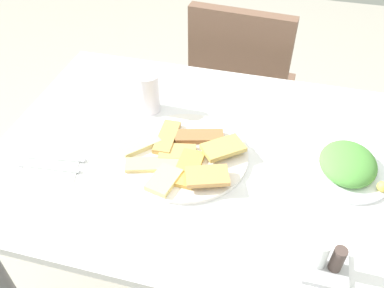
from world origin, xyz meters
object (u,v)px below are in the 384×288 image
(salad_plate_greens, at_px, (348,165))
(fork, at_px, (48,167))
(condiment_caddy, at_px, (327,263))
(spoon, at_px, (55,158))
(pide_platter, at_px, (184,155))
(dining_chair, at_px, (241,86))
(paper_napkin, at_px, (52,164))
(dining_table, at_px, (196,173))
(soda_can, at_px, (148,93))

(salad_plate_greens, xyz_separation_m, fork, (-0.74, -0.18, -0.02))
(fork, xyz_separation_m, condiment_caddy, (0.69, -0.11, 0.02))
(fork, height_order, spoon, same)
(salad_plate_greens, bearing_deg, pide_platter, -171.96)
(dining_chair, relative_size, paper_napkin, 6.45)
(dining_table, xyz_separation_m, spoon, (-0.35, -0.13, 0.10))
(salad_plate_greens, distance_m, soda_can, 0.58)
(fork, bearing_deg, pide_platter, 15.81)
(pide_platter, xyz_separation_m, spoon, (-0.33, -0.09, -0.01))
(soda_can, height_order, spoon, soda_can)
(condiment_caddy, bearing_deg, paper_napkin, 169.14)
(salad_plate_greens, relative_size, soda_can, 1.86)
(soda_can, distance_m, condiment_caddy, 0.67)
(paper_napkin, bearing_deg, fork, -90.00)
(dining_table, height_order, condiment_caddy, condiment_caddy)
(dining_chair, bearing_deg, soda_can, -109.12)
(dining_chair, height_order, condiment_caddy, dining_chair)
(spoon, bearing_deg, pide_platter, 6.26)
(dining_table, xyz_separation_m, salad_plate_greens, (0.39, 0.02, 0.11))
(soda_can, height_order, condiment_caddy, soda_can)
(dining_chair, height_order, spoon, dining_chair)
(dining_table, xyz_separation_m, fork, (-0.35, -0.16, 0.10))
(soda_can, bearing_deg, spoon, -122.66)
(salad_plate_greens, relative_size, fork, 1.36)
(dining_table, height_order, dining_chair, dining_chair)
(dining_chair, distance_m, paper_napkin, 0.98)
(pide_platter, relative_size, salad_plate_greens, 1.51)
(pide_platter, distance_m, paper_napkin, 0.34)
(fork, relative_size, condiment_caddy, 1.85)
(soda_can, bearing_deg, pide_platter, -48.47)
(dining_chair, bearing_deg, fork, -112.81)
(pide_platter, relative_size, spoon, 2.12)
(dining_table, xyz_separation_m, pide_platter, (-0.02, -0.04, 0.10))
(salad_plate_greens, bearing_deg, spoon, -168.64)
(dining_table, relative_size, condiment_caddy, 11.91)
(pide_platter, bearing_deg, fork, -158.85)
(pide_platter, xyz_separation_m, fork, (-0.33, -0.13, -0.01))
(dining_table, bearing_deg, fork, -154.83)
(paper_napkin, distance_m, condiment_caddy, 0.70)
(paper_napkin, relative_size, spoon, 0.85)
(pide_platter, relative_size, soda_can, 2.80)
(pide_platter, distance_m, spoon, 0.34)
(pide_platter, relative_size, fork, 2.05)
(salad_plate_greens, relative_size, condiment_caddy, 2.51)
(soda_can, height_order, fork, soda_can)
(spoon, bearing_deg, fork, -99.18)
(dining_chair, xyz_separation_m, condiment_caddy, (0.32, -1.00, 0.29))
(pide_platter, height_order, fork, pide_platter)
(fork, distance_m, condiment_caddy, 0.70)
(dining_chair, height_order, paper_napkin, dining_chair)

